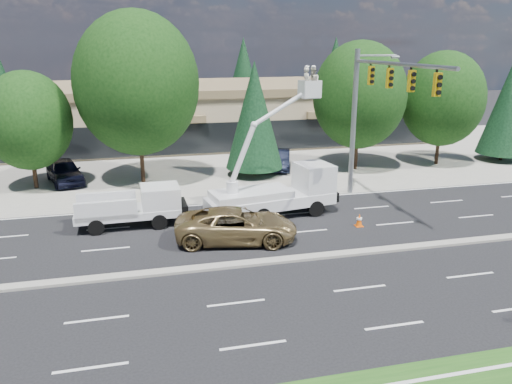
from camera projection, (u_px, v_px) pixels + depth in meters
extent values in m
plane|color=black|center=(222.00, 267.00, 21.63)|extent=(140.00, 140.00, 0.00)
cube|color=gray|center=(180.00, 163.00, 40.26)|extent=(140.00, 22.00, 0.01)
cube|color=gray|center=(222.00, 266.00, 21.61)|extent=(120.00, 0.55, 0.12)
cube|color=tan|center=(170.00, 115.00, 48.86)|extent=(50.00, 15.00, 5.00)
cube|color=brown|center=(168.00, 88.00, 48.09)|extent=(50.40, 15.40, 0.70)
cube|color=black|center=(177.00, 139.00, 42.11)|extent=(48.00, 0.12, 2.60)
cylinder|color=#332114|center=(34.00, 170.00, 33.02)|extent=(0.28, 0.28, 2.50)
ellipsoid|color=black|center=(28.00, 121.00, 32.07)|extent=(5.57, 5.57, 6.40)
cylinder|color=#332114|center=(142.00, 156.00, 34.40)|extent=(0.28, 0.28, 3.73)
ellipsoid|color=black|center=(137.00, 84.00, 33.00)|extent=(8.28, 8.28, 9.52)
cylinder|color=#332114|center=(254.00, 170.00, 36.60)|extent=(0.26, 0.26, 0.80)
cone|color=black|center=(254.00, 115.00, 35.45)|extent=(4.15, 4.15, 7.58)
cylinder|color=#332114|center=(356.00, 149.00, 38.05)|extent=(0.28, 0.28, 3.11)
ellipsoid|color=black|center=(359.00, 95.00, 36.89)|extent=(6.90, 6.90, 7.94)
cylinder|color=#332114|center=(438.00, 146.00, 39.65)|extent=(0.28, 0.28, 2.86)
ellipsoid|color=black|center=(443.00, 99.00, 38.57)|extent=(6.36, 6.36, 7.31)
cylinder|color=#332114|center=(501.00, 155.00, 41.28)|extent=(0.26, 0.26, 0.80)
cone|color=black|center=(508.00, 108.00, 40.15)|extent=(4.09, 4.09, 7.48)
cylinder|color=#332114|center=(3.00, 125.00, 56.63)|extent=(0.26, 0.26, 0.80)
cylinder|color=#332114|center=(130.00, 120.00, 59.75)|extent=(0.26, 0.26, 0.80)
cone|color=black|center=(126.00, 68.00, 57.99)|extent=(6.15, 6.15, 11.23)
cylinder|color=#332114|center=(244.00, 117.00, 62.87)|extent=(0.26, 0.26, 0.80)
cone|color=black|center=(244.00, 76.00, 61.44)|extent=(5.06, 5.06, 9.25)
cylinder|color=#332114|center=(333.00, 114.00, 65.54)|extent=(0.26, 0.26, 0.80)
cone|color=black|center=(335.00, 75.00, 64.10)|extent=(5.11, 5.11, 9.34)
cylinder|color=gray|center=(353.00, 124.00, 31.13)|extent=(0.32, 0.32, 9.00)
cylinder|color=gray|center=(398.00, 64.00, 25.38)|extent=(0.20, 10.00, 0.20)
cylinder|color=gray|center=(377.00, 55.00, 30.25)|extent=(2.60, 0.12, 0.12)
cube|color=gold|center=(371.00, 76.00, 28.39)|extent=(0.32, 0.22, 1.05)
cube|color=gold|center=(390.00, 78.00, 26.35)|extent=(0.32, 0.22, 1.05)
cube|color=gold|center=(411.00, 81.00, 24.30)|extent=(0.32, 0.22, 1.05)
cube|color=gold|center=(437.00, 85.00, 22.25)|extent=(0.32, 0.22, 1.05)
cube|color=white|center=(128.00, 212.00, 26.31)|extent=(5.45, 2.12, 0.41)
cube|color=white|center=(161.00, 198.00, 26.55)|extent=(2.03, 1.99, 1.35)
cube|color=black|center=(171.00, 194.00, 26.65)|extent=(0.12, 1.71, 0.90)
cube|color=white|center=(107.00, 201.00, 26.71)|extent=(3.07, 0.35, 0.99)
cube|color=white|center=(106.00, 211.00, 25.12)|extent=(3.07, 0.35, 0.99)
cube|color=white|center=(271.00, 201.00, 27.77)|extent=(7.48, 3.31, 0.63)
cube|color=white|center=(314.00, 179.00, 28.51)|extent=(2.13, 2.39, 1.81)
cube|color=black|center=(324.00, 176.00, 28.72)|extent=(0.36, 1.79, 1.08)
cube|color=white|center=(251.00, 194.00, 27.20)|extent=(4.61, 2.75, 0.45)
cylinder|color=white|center=(232.00, 188.00, 26.65)|extent=(0.63, 0.63, 0.72)
cube|color=white|center=(310.00, 89.00, 26.87)|extent=(1.11, 0.96, 0.98)
imported|color=beige|center=(307.00, 82.00, 26.69)|extent=(0.46, 0.62, 1.56)
imported|color=beige|center=(313.00, 82.00, 26.84)|extent=(0.71, 0.84, 1.56)
ellipsoid|color=white|center=(307.00, 67.00, 26.47)|extent=(0.23, 0.23, 0.16)
ellipsoid|color=white|center=(314.00, 67.00, 26.61)|extent=(0.23, 0.23, 0.16)
cube|color=#EC5607|center=(192.00, 239.00, 24.64)|extent=(0.40, 0.40, 0.03)
cone|color=#EC5607|center=(192.00, 233.00, 24.54)|extent=(0.36, 0.36, 0.70)
cylinder|color=white|center=(192.00, 232.00, 24.52)|extent=(0.29, 0.29, 0.10)
cube|color=#EC5607|center=(203.00, 236.00, 25.06)|extent=(0.40, 0.40, 0.03)
cone|color=#EC5607|center=(203.00, 230.00, 24.97)|extent=(0.36, 0.36, 0.70)
cylinder|color=white|center=(203.00, 229.00, 24.95)|extent=(0.29, 0.29, 0.10)
cube|color=#EC5607|center=(359.00, 226.00, 26.47)|extent=(0.40, 0.40, 0.03)
cone|color=#EC5607|center=(359.00, 220.00, 26.38)|extent=(0.36, 0.36, 0.70)
cylinder|color=white|center=(359.00, 219.00, 26.36)|extent=(0.29, 0.29, 0.10)
imported|color=olive|center=(236.00, 225.00, 24.27)|extent=(6.32, 3.80, 1.64)
imported|color=black|center=(65.00, 171.00, 34.45)|extent=(3.34, 5.23, 1.66)
imported|color=black|center=(280.00, 160.00, 38.32)|extent=(2.78, 4.67, 1.45)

